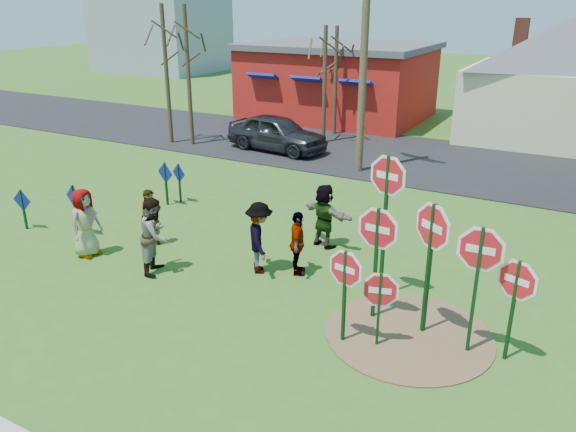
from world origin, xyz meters
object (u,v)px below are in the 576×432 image
at_px(stop_sign_c, 431,240).
at_px(suv, 277,133).
at_px(stop_sign_a, 345,276).
at_px(stop_sign_b, 387,191).
at_px(stop_sign_d, 479,260).
at_px(utility_pole, 365,43).
at_px(person_b, 151,218).
at_px(person_a, 85,223).

xyz_separation_m(stop_sign_c, suv, (-9.39, 10.70, -1.16)).
bearing_deg(stop_sign_a, stop_sign_b, 99.41).
distance_m(stop_sign_d, utility_pole, 11.88).
bearing_deg(suv, person_b, -161.94).
height_order(stop_sign_a, stop_sign_b, stop_sign_b).
height_order(person_a, person_b, person_a).
xyz_separation_m(person_a, person_b, (1.01, 1.26, -0.11)).
distance_m(person_a, utility_pole, 11.29).
bearing_deg(stop_sign_a, stop_sign_d, 30.31).
xyz_separation_m(stop_sign_a, stop_sign_d, (2.14, 0.79, 0.50)).
distance_m(stop_sign_a, person_a, 7.19).
relative_size(stop_sign_c, person_a, 1.60).
relative_size(stop_sign_b, stop_sign_c, 1.18).
relative_size(stop_sign_a, stop_sign_c, 0.71).
xyz_separation_m(person_b, suv, (-2.01, 10.04, 0.03)).
bearing_deg(person_a, utility_pole, -17.85).
distance_m(stop_sign_a, stop_sign_b, 2.25).
xyz_separation_m(person_b, utility_pole, (2.17, 8.90, 3.87)).
bearing_deg(stop_sign_c, person_b, -152.30).
xyz_separation_m(stop_sign_b, suv, (-8.17, 9.75, -1.62)).
relative_size(stop_sign_d, person_b, 1.71).
bearing_deg(stop_sign_a, stop_sign_c, 49.97).
bearing_deg(person_a, stop_sign_d, -88.25).
distance_m(person_a, person_b, 1.62).
bearing_deg(person_a, stop_sign_b, -78.25).
bearing_deg(stop_sign_c, stop_sign_a, -107.17).
xyz_separation_m(stop_sign_b, stop_sign_c, (1.22, -0.95, -0.46)).
bearing_deg(utility_pole, stop_sign_d, -58.04).
height_order(stop_sign_a, person_a, stop_sign_a).
bearing_deg(suv, stop_sign_a, -138.46).
bearing_deg(suv, person_a, -168.21).
bearing_deg(stop_sign_b, person_a, -154.26).
xyz_separation_m(stop_sign_b, person_b, (-6.16, -0.29, -1.65)).
bearing_deg(stop_sign_b, suv, 143.53).
height_order(stop_sign_b, stop_sign_c, stop_sign_b).
height_order(stop_sign_c, person_b, stop_sign_c).
distance_m(stop_sign_a, stop_sign_d, 2.34).
distance_m(stop_sign_c, stop_sign_d, 0.94).
distance_m(stop_sign_d, person_a, 9.36).
relative_size(stop_sign_a, person_a, 1.14).
height_order(stop_sign_d, suv, stop_sign_d).
relative_size(stop_sign_a, utility_pole, 0.23).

